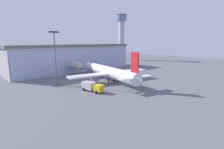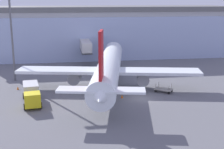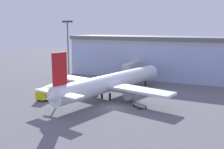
% 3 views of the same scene
% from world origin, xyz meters
% --- Properties ---
extents(ground, '(240.00, 240.00, 0.00)m').
position_xyz_m(ground, '(0.00, 0.00, 0.00)').
color(ground, slate).
extents(terminal_building, '(63.12, 15.97, 13.07)m').
position_xyz_m(terminal_building, '(-0.00, 37.27, 6.54)').
color(terminal_building, '#AAAAAA').
rests_on(terminal_building, ground).
extents(jet_bridge, '(2.27, 12.19, 5.71)m').
position_xyz_m(jet_bridge, '(-6.66, 27.09, 4.33)').
color(jet_bridge, beige).
rests_on(jet_bridge, ground).
extents(apron_light_mast, '(3.20, 0.40, 17.67)m').
position_xyz_m(apron_light_mast, '(-20.91, 13.98, 10.56)').
color(apron_light_mast, '#59595E').
rests_on(apron_light_mast, ground).
extents(airplane, '(31.19, 37.92, 11.45)m').
position_xyz_m(airplane, '(-4.04, 7.00, 3.49)').
color(airplane, white).
rests_on(airplane, ground).
extents(catering_truck, '(3.32, 7.53, 2.65)m').
position_xyz_m(catering_truck, '(-16.63, 0.41, 1.47)').
color(catering_truck, yellow).
rests_on(catering_truck, ground).
extents(baggage_cart, '(3.20, 2.96, 1.50)m').
position_xyz_m(baggage_cart, '(4.49, 2.48, 0.50)').
color(baggage_cart, '#9E998C').
rests_on(baggage_cart, ground).
extents(safety_cone_nose, '(0.36, 0.36, 0.55)m').
position_xyz_m(safety_cone_nose, '(-2.90, 0.53, 0.28)').
color(safety_cone_nose, orange).
rests_on(safety_cone_nose, ground).
extents(safety_cone_wingtip, '(0.36, 0.36, 0.55)m').
position_xyz_m(safety_cone_wingtip, '(-19.63, 7.81, 0.28)').
color(safety_cone_wingtip, orange).
rests_on(safety_cone_wingtip, ground).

